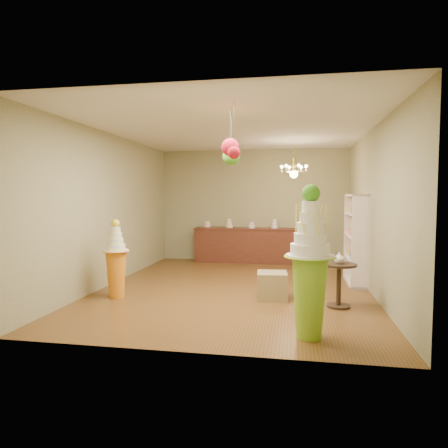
% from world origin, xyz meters
% --- Properties ---
extents(floor, '(6.50, 6.50, 0.00)m').
position_xyz_m(floor, '(0.00, 0.00, 0.00)').
color(floor, brown).
rests_on(floor, ground).
extents(ceiling, '(6.50, 6.50, 0.00)m').
position_xyz_m(ceiling, '(0.00, 0.00, 3.00)').
color(ceiling, silver).
rests_on(ceiling, ground).
extents(wall_back, '(5.00, 0.04, 3.00)m').
position_xyz_m(wall_back, '(0.00, 3.25, 1.50)').
color(wall_back, gray).
rests_on(wall_back, ground).
extents(wall_front, '(5.00, 0.04, 3.00)m').
position_xyz_m(wall_front, '(0.00, -3.25, 1.50)').
color(wall_front, gray).
rests_on(wall_front, ground).
extents(wall_left, '(0.04, 6.50, 3.00)m').
position_xyz_m(wall_left, '(-2.50, 0.00, 1.50)').
color(wall_left, gray).
rests_on(wall_left, ground).
extents(wall_right, '(0.04, 6.50, 3.00)m').
position_xyz_m(wall_right, '(2.50, 0.00, 1.50)').
color(wall_right, gray).
rests_on(wall_right, ground).
extents(pedestal_green, '(0.71, 0.71, 1.91)m').
position_xyz_m(pedestal_green, '(1.31, -2.53, 0.78)').
color(pedestal_green, '#87C42B').
rests_on(pedestal_green, floor).
extents(pedestal_orange, '(0.52, 0.52, 1.36)m').
position_xyz_m(pedestal_orange, '(-1.93, -1.08, 0.54)').
color(pedestal_orange, orange).
rests_on(pedestal_orange, floor).
extents(burlap_riser, '(0.55, 0.55, 0.46)m').
position_xyz_m(burlap_riser, '(0.75, -0.71, 0.23)').
color(burlap_riser, olive).
rests_on(burlap_riser, floor).
extents(sideboard, '(3.04, 0.54, 1.16)m').
position_xyz_m(sideboard, '(0.00, 2.97, 0.48)').
color(sideboard, '#512519').
rests_on(sideboard, floor).
extents(shelving_unit, '(0.33, 1.20, 1.80)m').
position_xyz_m(shelving_unit, '(2.34, 0.80, 0.90)').
color(shelving_unit, silver).
rests_on(shelving_unit, floor).
extents(round_table, '(0.66, 0.66, 0.70)m').
position_xyz_m(round_table, '(1.82, -1.05, 0.45)').
color(round_table, black).
rests_on(round_table, floor).
extents(vase, '(0.19, 0.19, 0.18)m').
position_xyz_m(vase, '(1.82, -1.05, 0.79)').
color(vase, silver).
rests_on(vase, round_table).
extents(pom_red_left, '(0.25, 0.25, 0.68)m').
position_xyz_m(pom_red_left, '(0.22, -1.95, 2.44)').
color(pom_red_left, '#393129').
rests_on(pom_red_left, ceiling).
extents(pom_green_mid, '(0.26, 0.26, 0.77)m').
position_xyz_m(pom_green_mid, '(0.17, -1.52, 2.36)').
color(pom_green_mid, '#393129').
rests_on(pom_green_mid, ceiling).
extents(pom_red_right, '(0.17, 0.17, 0.75)m').
position_xyz_m(pom_red_right, '(0.32, -2.23, 2.34)').
color(pom_red_right, '#393129').
rests_on(pom_red_right, ceiling).
extents(chandelier, '(0.69, 0.69, 0.85)m').
position_xyz_m(chandelier, '(1.08, 1.54, 2.30)').
color(chandelier, gold).
rests_on(chandelier, ceiling).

